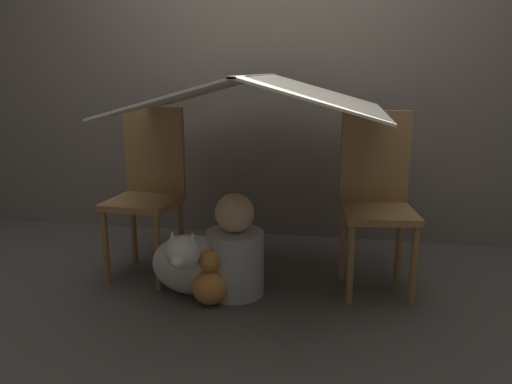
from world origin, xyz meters
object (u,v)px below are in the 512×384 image
object	(u,v)px
person_front	(235,252)
dog	(192,263)
chair_right	(377,195)
chair_left	(148,186)

from	to	relation	value
person_front	dog	bearing A→B (deg)	-160.03
person_front	chair_right	bearing A→B (deg)	16.72
person_front	dog	world-z (taller)	person_front
chair_right	dog	bearing A→B (deg)	-169.82
chair_left	person_front	world-z (taller)	chair_left
chair_left	person_front	size ratio (longest dim) A/B	1.74
chair_left	chair_right	xyz separation A→B (m)	(1.30, -0.00, 0.00)
chair_left	dog	world-z (taller)	chair_left
chair_left	chair_right	size ratio (longest dim) A/B	1.00
dog	person_front	bearing A→B (deg)	19.97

